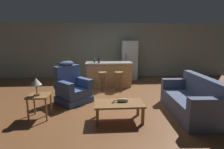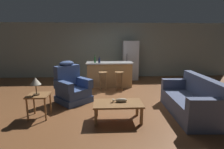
# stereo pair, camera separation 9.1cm
# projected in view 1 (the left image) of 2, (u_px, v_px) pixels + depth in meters

# --- Properties ---
(ground_plane) EXTENTS (12.00, 12.00, 0.00)m
(ground_plane) POSITION_uv_depth(u_px,v_px,m) (111.00, 96.00, 5.67)
(ground_plane) COLOR brown
(back_wall) EXTENTS (12.00, 0.05, 2.60)m
(back_wall) POSITION_uv_depth(u_px,v_px,m) (107.00, 50.00, 8.47)
(back_wall) COLOR #939E93
(back_wall) RESTS_ON ground_plane
(coffee_table) EXTENTS (1.10, 0.60, 0.42)m
(coffee_table) POSITION_uv_depth(u_px,v_px,m) (119.00, 105.00, 3.94)
(coffee_table) COLOR olive
(coffee_table) RESTS_ON ground_plane
(fish_figurine) EXTENTS (0.34, 0.10, 0.10)m
(fish_figurine) POSITION_uv_depth(u_px,v_px,m) (121.00, 100.00, 3.96)
(fish_figurine) COLOR #4C3823
(fish_figurine) RESTS_ON coffee_table
(couch) EXTENTS (0.94, 1.94, 0.94)m
(couch) POSITION_uv_depth(u_px,v_px,m) (192.00, 101.00, 4.30)
(couch) COLOR #4C5675
(couch) RESTS_ON ground_plane
(recliner_near_lamp) EXTENTS (1.19, 1.19, 1.20)m
(recliner_near_lamp) POSITION_uv_depth(u_px,v_px,m) (72.00, 88.00, 5.16)
(recliner_near_lamp) COLOR #384C7A
(recliner_near_lamp) RESTS_ON ground_plane
(end_table) EXTENTS (0.48, 0.48, 0.56)m
(end_table) POSITION_uv_depth(u_px,v_px,m) (39.00, 99.00, 4.06)
(end_table) COLOR olive
(end_table) RESTS_ON ground_plane
(table_lamp) EXTENTS (0.24, 0.24, 0.41)m
(table_lamp) POSITION_uv_depth(u_px,v_px,m) (36.00, 82.00, 3.94)
(table_lamp) COLOR #4C3823
(table_lamp) RESTS_ON end_table
(kitchen_island) EXTENTS (1.80, 0.70, 0.95)m
(kitchen_island) POSITION_uv_depth(u_px,v_px,m) (109.00, 74.00, 6.90)
(kitchen_island) COLOR #AD7F4C
(kitchen_island) RESTS_ON ground_plane
(bar_stool_left) EXTENTS (0.32, 0.32, 0.68)m
(bar_stool_left) POSITION_uv_depth(u_px,v_px,m) (102.00, 78.00, 6.27)
(bar_stool_left) COLOR olive
(bar_stool_left) RESTS_ON ground_plane
(bar_stool_right) EXTENTS (0.32, 0.32, 0.68)m
(bar_stool_right) POSITION_uv_depth(u_px,v_px,m) (119.00, 77.00, 6.31)
(bar_stool_right) COLOR olive
(bar_stool_right) RESTS_ON ground_plane
(refrigerator) EXTENTS (0.70, 0.69, 1.76)m
(refrigerator) POSITION_uv_depth(u_px,v_px,m) (129.00, 60.00, 8.06)
(refrigerator) COLOR #B7B7BC
(refrigerator) RESTS_ON ground_plane
(bottle_tall_green) EXTENTS (0.07, 0.07, 0.31)m
(bottle_tall_green) POSITION_uv_depth(u_px,v_px,m) (94.00, 60.00, 6.61)
(bottle_tall_green) COLOR #2D6B38
(bottle_tall_green) RESTS_ON kitchen_island
(bottle_short_amber) EXTENTS (0.08, 0.08, 0.24)m
(bottle_short_amber) POSITION_uv_depth(u_px,v_px,m) (99.00, 61.00, 6.59)
(bottle_short_amber) COLOR #23284C
(bottle_short_amber) RESTS_ON kitchen_island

